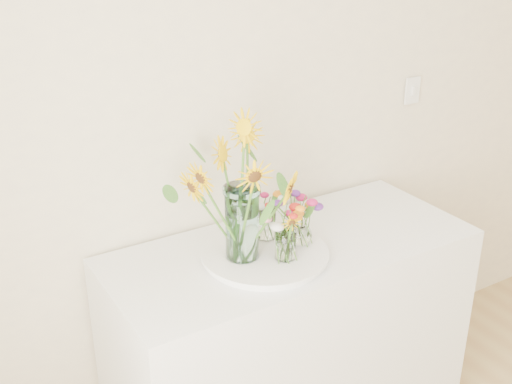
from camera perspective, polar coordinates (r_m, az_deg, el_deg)
counter at (r=2.65m, az=2.99°, el=-13.26°), size 1.40×0.60×0.90m
tray at (r=2.30m, az=0.79°, el=-5.69°), size 0.43×0.43×0.02m
mason_jar at (r=2.20m, az=-1.25°, el=-2.76°), size 0.15×0.15×0.27m
sunflower_bouquet at (r=2.15m, az=-1.28°, el=0.19°), size 0.84×0.84×0.52m
small_vase_a at (r=2.22m, az=2.64°, el=-4.57°), size 0.09×0.09×0.13m
wildflower_posy_a at (r=2.20m, az=2.66°, el=-3.54°), size 0.19×0.19×0.22m
small_vase_b at (r=2.33m, az=4.00°, el=-3.28°), size 0.10×0.10×0.12m
wildflower_posy_b at (r=2.31m, az=4.03°, el=-2.29°), size 0.20×0.20×0.21m
small_vase_c at (r=2.36m, az=0.88°, el=-2.79°), size 0.09×0.09×0.13m
wildflower_posy_c at (r=2.34m, az=0.88°, el=-1.80°), size 0.17×0.17×0.22m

